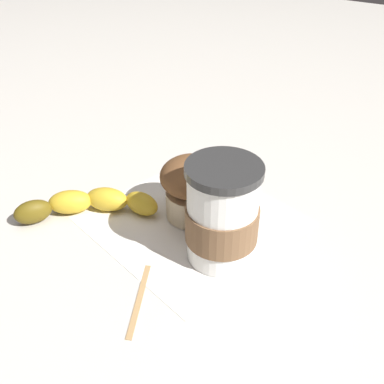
{
  "coord_description": "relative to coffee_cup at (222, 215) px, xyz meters",
  "views": [
    {
      "loc": [
        -0.27,
        0.41,
        0.4
      ],
      "look_at": [
        0.0,
        0.0,
        0.05
      ],
      "focal_mm": 42.0,
      "sensor_mm": 36.0,
      "label": 1
    }
  ],
  "objects": [
    {
      "name": "ground_plane",
      "position": [
        0.07,
        -0.04,
        -0.06
      ],
      "size": [
        3.0,
        3.0,
        0.0
      ],
      "primitive_type": "plane",
      "color": "beige"
    },
    {
      "name": "paper_napkin",
      "position": [
        0.07,
        -0.04,
        -0.06
      ],
      "size": [
        0.3,
        0.3,
        0.0
      ],
      "primitive_type": "cube",
      "rotation": [
        0.0,
        0.0,
        -0.25
      ],
      "color": "white",
      "rests_on": "ground_plane"
    },
    {
      "name": "coffee_cup",
      "position": [
        0.0,
        0.0,
        0.0
      ],
      "size": [
        0.09,
        0.09,
        0.13
      ],
      "color": "white",
      "rests_on": "paper_napkin"
    },
    {
      "name": "muffin",
      "position": [
        0.07,
        -0.05,
        -0.01
      ],
      "size": [
        0.09,
        0.09,
        0.09
      ],
      "color": "beige",
      "rests_on": "paper_napkin"
    },
    {
      "name": "banana",
      "position": [
        0.2,
        0.03,
        -0.05
      ],
      "size": [
        0.17,
        0.14,
        0.03
      ],
      "color": "gold",
      "rests_on": "paper_napkin"
    },
    {
      "name": "wooden_stirrer",
      "position": [
        0.04,
        0.12,
        -0.06
      ],
      "size": [
        0.06,
        0.1,
        0.0
      ],
      "primitive_type": "cube",
      "rotation": [
        0.0,
        0.0,
        2.04
      ],
      "color": "tan",
      "rests_on": "ground_plane"
    }
  ]
}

